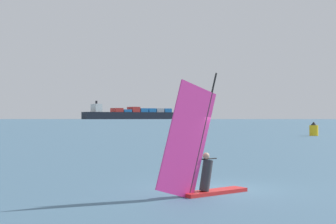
% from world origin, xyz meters
% --- Properties ---
extents(ground_plane, '(4000.00, 4000.00, 0.00)m').
position_xyz_m(ground_plane, '(0.00, 0.00, 0.00)').
color(ground_plane, '#476B84').
extents(windsurfer, '(2.49, 3.01, 4.04)m').
position_xyz_m(windsurfer, '(-0.15, -1.36, 1.02)').
color(windsurfer, red).
rests_on(windsurfer, ground_plane).
extents(cargo_ship, '(164.81, 161.11, 34.61)m').
position_xyz_m(cargo_ship, '(-296.20, 876.81, 9.79)').
color(cargo_ship, black).
rests_on(cargo_ship, ground_plane).
extents(distant_headland, '(1031.26, 620.31, 30.36)m').
position_xyz_m(distant_headland, '(-162.24, 1644.65, 15.18)').
color(distant_headland, '#756B56').
rests_on(distant_headland, ground_plane).
extents(channel_buoy, '(1.19, 1.19, 1.96)m').
position_xyz_m(channel_buoy, '(5.68, 52.85, 0.87)').
color(channel_buoy, yellow).
rests_on(channel_buoy, ground_plane).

